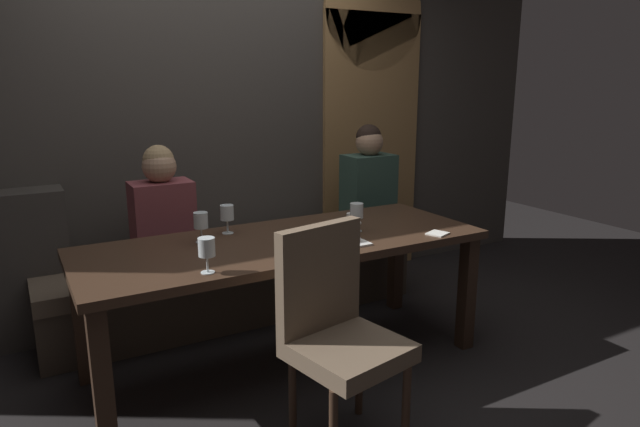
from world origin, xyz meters
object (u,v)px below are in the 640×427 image
Objects in this scene: diner_redhead at (162,211)px; wine_glass_far_left at (357,212)px; espresso_cup at (351,219)px; chair_near_side at (336,323)px; diner_bearded at (368,184)px; wine_glass_far_right at (207,248)px; wine_glass_end_right at (227,214)px; dining_table at (285,255)px; fork_on_table at (324,246)px; wine_glass_near_right at (201,222)px; banquette_bench at (241,287)px; dessert_plate at (349,241)px.

diner_redhead is 1.18m from wine_glass_far_left.
diner_redhead is at bearing 149.52° from espresso_cup.
chair_near_side is at bearing -126.13° from espresso_cup.
chair_near_side is 1.48m from diner_redhead.
diner_bearded is 5.03× the size of wine_glass_far_right.
diner_redhead reaches higher than wine_glass_end_right.
wine_glass_end_right is 1.37× the size of espresso_cup.
fork_on_table is at bearing -62.17° from dining_table.
diner_redhead reaches higher than espresso_cup.
wine_glass_near_right is at bearing -160.06° from diner_bearded.
chair_near_side is at bearing -131.49° from fork_on_table.
wine_glass_far_right is at bearing 136.58° from chair_near_side.
wine_glass_far_left is at bearing -60.22° from banquette_bench.
wine_glass_far_left is at bearing -38.95° from diner_redhead.
wine_glass_far_left is at bearing 15.17° from wine_glass_far_right.
espresso_cup is 0.63× the size of dessert_plate.
diner_redhead is 1.50m from diner_bearded.
diner_bearded reaches higher than dessert_plate.
dining_table is 1.24m from diner_bearded.
wine_glass_far_right is 0.81m from dessert_plate.
diner_bearded is at bearing -0.19° from diner_redhead.
wine_glass_far_right is (-0.05, -1.01, 0.05)m from diner_redhead.
fork_on_table is (0.66, 0.09, -0.11)m from wine_glass_far_right.
chair_near_side reaches higher than dessert_plate.
espresso_cup is (0.73, -0.16, -0.09)m from wine_glass_end_right.
wine_glass_near_right reaches higher than fork_on_table.
diner_redhead is (-0.49, -0.01, 0.58)m from banquette_bench.
dessert_plate is (0.26, -0.24, 0.10)m from dining_table.
wine_glass_end_right is 0.96× the size of fork_on_table.
diner_redhead is at bearing 106.47° from fork_on_table.
wine_glass_far_right reaches higher than espresso_cup.
diner_bearded is 0.78m from espresso_cup.
dining_table reaches higher than banquette_bench.
diner_bearded is at bearing 50.79° from dessert_plate.
wine_glass_far_left is 1.00m from wine_glass_far_right.
chair_near_side is (-0.11, -1.42, 0.33)m from banquette_bench.
dining_table is 2.89× the size of diner_redhead.
wine_glass_far_left is 0.86× the size of dessert_plate.
espresso_cup is (1.04, 0.42, -0.09)m from wine_glass_far_right.
chair_near_side is at bearing -98.56° from dining_table.
diner_redhead is (-0.38, 1.41, 0.25)m from chair_near_side.
wine_glass_near_right is at bearing 157.82° from dining_table.
chair_near_side is 1.19× the size of diner_bearded.
diner_redhead reaches higher than dessert_plate.
dining_table is 13.41× the size of wine_glass_far_right.
espresso_cup reaches higher than fork_on_table.
diner_bearded is 5.03× the size of wine_glass_end_right.
diner_bearded is at bearing 18.65° from wine_glass_end_right.
wine_glass_near_right is at bearing 126.50° from fork_on_table.
chair_near_side reaches higher than dining_table.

